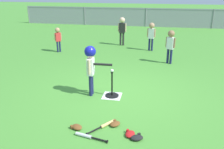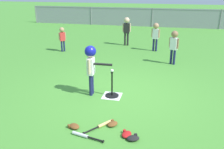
# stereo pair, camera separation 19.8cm
# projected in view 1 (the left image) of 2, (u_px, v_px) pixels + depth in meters

# --- Properties ---
(ground_plane) EXTENTS (60.00, 60.00, 0.00)m
(ground_plane) POSITION_uv_depth(u_px,v_px,m) (122.00, 94.00, 5.92)
(ground_plane) COLOR #478C33
(home_plate) EXTENTS (0.44, 0.44, 0.01)m
(home_plate) POSITION_uv_depth(u_px,v_px,m) (112.00, 96.00, 5.80)
(home_plate) COLOR white
(home_plate) RESTS_ON ground_plane
(batting_tee) EXTENTS (0.32, 0.32, 0.61)m
(batting_tee) POSITION_uv_depth(u_px,v_px,m) (112.00, 92.00, 5.77)
(batting_tee) COLOR black
(batting_tee) RESTS_ON ground_plane
(baseball_on_tee) EXTENTS (0.07, 0.07, 0.07)m
(baseball_on_tee) POSITION_uv_depth(u_px,v_px,m) (112.00, 71.00, 5.57)
(baseball_on_tee) COLOR white
(baseball_on_tee) RESTS_ON batting_tee
(batter_child) EXTENTS (0.64, 0.35, 1.21)m
(batter_child) POSITION_uv_depth(u_px,v_px,m) (91.00, 61.00, 5.57)
(batter_child) COLOR #191E4C
(batter_child) RESTS_ON ground_plane
(fielder_deep_right) EXTENTS (0.33, 0.22, 1.12)m
(fielder_deep_right) POSITION_uv_depth(u_px,v_px,m) (151.00, 33.00, 9.53)
(fielder_deep_right) COLOR #191E4C
(fielder_deep_right) RESTS_ON ground_plane
(fielder_deep_center) EXTENTS (0.23, 0.21, 0.96)m
(fielder_deep_center) POSITION_uv_depth(u_px,v_px,m) (58.00, 36.00, 9.38)
(fielder_deep_center) COLOR #191E4C
(fielder_deep_center) RESTS_ON ground_plane
(fielder_near_right) EXTENTS (0.36, 0.24, 1.21)m
(fielder_near_right) POSITION_uv_depth(u_px,v_px,m) (122.00, 27.00, 10.37)
(fielder_near_right) COLOR #262626
(fielder_near_right) RESTS_ON ground_plane
(fielder_near_left) EXTENTS (0.30, 0.22, 1.12)m
(fielder_near_left) POSITION_uv_depth(u_px,v_px,m) (171.00, 42.00, 7.95)
(fielder_near_left) COLOR #191E4C
(fielder_near_left) RESTS_ON ground_plane
(spare_bat_silver) EXTENTS (0.62, 0.19, 0.06)m
(spare_bat_silver) POSITION_uv_depth(u_px,v_px,m) (87.00, 136.00, 4.21)
(spare_bat_silver) COLOR silver
(spare_bat_silver) RESTS_ON ground_plane
(spare_bat_wood) EXTENTS (0.44, 0.56, 0.06)m
(spare_bat_wood) POSITION_uv_depth(u_px,v_px,m) (105.00, 125.00, 4.54)
(spare_bat_wood) COLOR #DBB266
(spare_bat_wood) RESTS_ON ground_plane
(glove_by_plate) EXTENTS (0.20, 0.25, 0.07)m
(glove_by_plate) POSITION_uv_depth(u_px,v_px,m) (130.00, 134.00, 4.27)
(glove_by_plate) COLOR #B21919
(glove_by_plate) RESTS_ON ground_plane
(glove_near_bats) EXTENTS (0.27, 0.26, 0.07)m
(glove_near_bats) POSITION_uv_depth(u_px,v_px,m) (77.00, 127.00, 4.47)
(glove_near_bats) COLOR brown
(glove_near_bats) RESTS_ON ground_plane
(glove_tossed_aside) EXTENTS (0.27, 0.24, 0.07)m
(glove_tossed_aside) POSITION_uv_depth(u_px,v_px,m) (137.00, 138.00, 4.16)
(glove_tossed_aside) COLOR black
(glove_tossed_aside) RESTS_ON ground_plane
(glove_outfield_drop) EXTENTS (0.25, 0.27, 0.07)m
(glove_outfield_drop) POSITION_uv_depth(u_px,v_px,m) (115.00, 124.00, 4.58)
(glove_outfield_drop) COLOR brown
(glove_outfield_drop) RESTS_ON ground_plane
(outfield_fence) EXTENTS (16.06, 0.06, 1.15)m
(outfield_fence) POSITION_uv_depth(u_px,v_px,m) (146.00, 17.00, 15.18)
(outfield_fence) COLOR slate
(outfield_fence) RESTS_ON ground_plane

